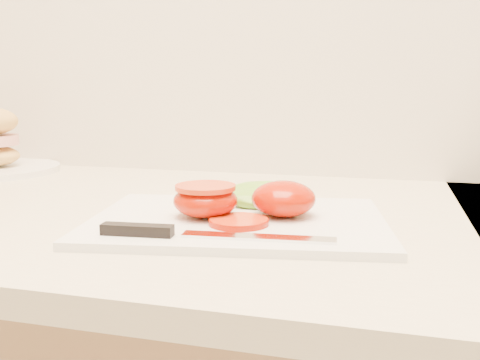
# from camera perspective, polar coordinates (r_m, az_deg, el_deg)

# --- Properties ---
(cutting_board) EXTENTS (0.40, 0.31, 0.01)m
(cutting_board) POSITION_cam_1_polar(r_m,az_deg,el_deg) (0.66, -0.23, -4.41)
(cutting_board) COLOR white
(cutting_board) RESTS_ON counter
(tomato_half_dome) EXTENTS (0.08, 0.08, 0.04)m
(tomato_half_dome) POSITION_cam_1_polar(r_m,az_deg,el_deg) (0.67, 4.66, -1.99)
(tomato_half_dome) COLOR #B11700
(tomato_half_dome) RESTS_ON cutting_board
(tomato_half_cut) EXTENTS (0.08, 0.08, 0.04)m
(tomato_half_cut) POSITION_cam_1_polar(r_m,az_deg,el_deg) (0.66, -3.69, -2.07)
(tomato_half_cut) COLOR #B11700
(tomato_half_cut) RESTS_ON cutting_board
(tomato_slice_0) EXTENTS (0.07, 0.07, 0.01)m
(tomato_slice_0) POSITION_cam_1_polar(r_m,az_deg,el_deg) (0.63, -0.14, -4.45)
(tomato_slice_0) COLOR #D55222
(tomato_slice_0) RESTS_ON cutting_board
(lettuce_leaf_0) EXTENTS (0.14, 0.13, 0.02)m
(lettuce_leaf_0) POSITION_cam_1_polar(r_m,az_deg,el_deg) (0.73, 2.75, -1.62)
(lettuce_leaf_0) COLOR #88BC31
(lettuce_leaf_0) RESTS_ON cutting_board
(knife) EXTENTS (0.25, 0.05, 0.01)m
(knife) POSITION_cam_1_polar(r_m,az_deg,el_deg) (0.58, -5.99, -5.62)
(knife) COLOR silver
(knife) RESTS_ON cutting_board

